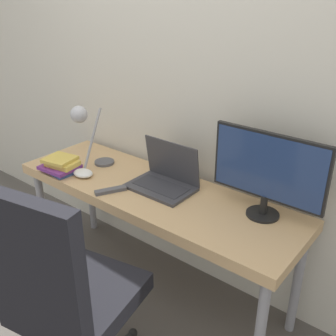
{
  "coord_description": "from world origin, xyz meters",
  "views": [
    {
      "loc": [
        1.3,
        -1.21,
        1.77
      ],
      "look_at": [
        0.14,
        0.25,
        0.89
      ],
      "focal_mm": 42.0,
      "sensor_mm": 36.0,
      "label": 1
    }
  ],
  "objects_px": {
    "laptop": "(164,179)",
    "game_controller": "(83,173)",
    "office_chair": "(64,290)",
    "book_stack": "(61,165)",
    "monitor": "(268,170)",
    "desk_lamp": "(85,126)"
  },
  "relations": [
    {
      "from": "laptop",
      "to": "book_stack",
      "type": "height_order",
      "value": "laptop"
    },
    {
      "from": "monitor",
      "to": "game_controller",
      "type": "xyz_separation_m",
      "value": [
        -1.05,
        -0.28,
        -0.23
      ]
    },
    {
      "from": "monitor",
      "to": "game_controller",
      "type": "distance_m",
      "value": 1.11
    },
    {
      "from": "office_chair",
      "to": "book_stack",
      "type": "bearing_deg",
      "value": 142.26
    },
    {
      "from": "book_stack",
      "to": "game_controller",
      "type": "xyz_separation_m",
      "value": [
        0.15,
        0.04,
        -0.02
      ]
    },
    {
      "from": "game_controller",
      "to": "laptop",
      "type": "bearing_deg",
      "value": 23.06
    },
    {
      "from": "game_controller",
      "to": "desk_lamp",
      "type": "bearing_deg",
      "value": 115.7
    },
    {
      "from": "desk_lamp",
      "to": "book_stack",
      "type": "height_order",
      "value": "desk_lamp"
    },
    {
      "from": "laptop",
      "to": "desk_lamp",
      "type": "distance_m",
      "value": 0.58
    },
    {
      "from": "laptop",
      "to": "game_controller",
      "type": "xyz_separation_m",
      "value": [
        -0.47,
        -0.2,
        -0.03
      ]
    },
    {
      "from": "office_chair",
      "to": "book_stack",
      "type": "distance_m",
      "value": 0.95
    },
    {
      "from": "laptop",
      "to": "monitor",
      "type": "height_order",
      "value": "monitor"
    },
    {
      "from": "desk_lamp",
      "to": "office_chair",
      "type": "bearing_deg",
      "value": -48.15
    },
    {
      "from": "desk_lamp",
      "to": "laptop",
      "type": "bearing_deg",
      "value": 13.19
    },
    {
      "from": "monitor",
      "to": "desk_lamp",
      "type": "relative_size",
      "value": 1.37
    },
    {
      "from": "monitor",
      "to": "desk_lamp",
      "type": "xyz_separation_m",
      "value": [
        -1.09,
        -0.2,
        0.04
      ]
    },
    {
      "from": "laptop",
      "to": "game_controller",
      "type": "relative_size",
      "value": 2.82
    },
    {
      "from": "monitor",
      "to": "desk_lamp",
      "type": "height_order",
      "value": "monitor"
    },
    {
      "from": "laptop",
      "to": "monitor",
      "type": "distance_m",
      "value": 0.62
    },
    {
      "from": "book_stack",
      "to": "game_controller",
      "type": "height_order",
      "value": "book_stack"
    },
    {
      "from": "game_controller",
      "to": "book_stack",
      "type": "bearing_deg",
      "value": -164.34
    },
    {
      "from": "book_stack",
      "to": "laptop",
      "type": "bearing_deg",
      "value": 21.29
    }
  ]
}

